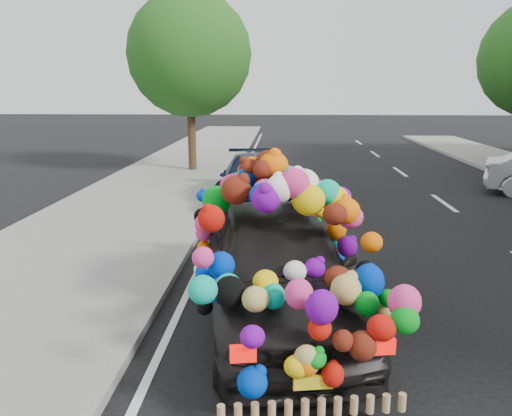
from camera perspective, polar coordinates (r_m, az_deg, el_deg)
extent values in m
plane|color=black|center=(8.45, 7.23, -6.75)|extent=(100.00, 100.00, 0.00)
cube|color=gray|center=(9.16, -20.79, -5.53)|extent=(4.00, 60.00, 0.12)
cube|color=gray|center=(8.58, -8.70, -6.04)|extent=(0.15, 60.00, 0.13)
cylinder|color=#332114|center=(17.76, -7.35, 8.40)|extent=(0.28, 0.28, 2.73)
sphere|color=#1F4E15|center=(17.73, -7.62, 17.01)|extent=(4.20, 4.20, 4.20)
imported|color=black|center=(6.35, 2.36, -6.52)|extent=(2.39, 4.55, 1.48)
cube|color=red|center=(4.29, -1.49, -16.29)|extent=(0.23, 0.09, 0.14)
cube|color=red|center=(4.52, 14.23, -15.05)|extent=(0.23, 0.09, 0.14)
cube|color=yellow|center=(4.51, 6.52, -19.18)|extent=(0.34, 0.09, 0.12)
imported|color=#0A1733|center=(12.63, -0.06, 3.09)|extent=(2.06, 4.44, 1.26)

